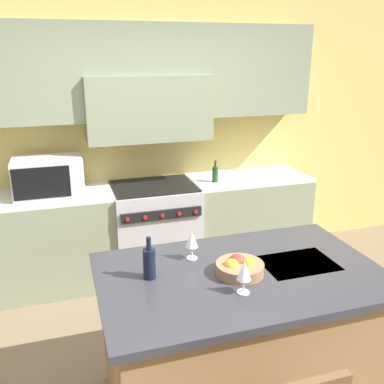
% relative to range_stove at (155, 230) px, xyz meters
% --- Properties ---
extents(back_cabinetry, '(10.00, 0.46, 2.70)m').
position_rel_range_stove_xyz_m(back_cabinetry, '(0.00, 0.27, 1.12)').
color(back_cabinetry, '#DBC166').
rests_on(back_cabinetry, ground_plane).
extents(back_counter, '(3.23, 0.62, 0.93)m').
position_rel_range_stove_xyz_m(back_counter, '(-0.00, 0.02, -0.00)').
color(back_counter, gray).
rests_on(back_counter, ground_plane).
extents(range_stove, '(0.81, 0.70, 0.93)m').
position_rel_range_stove_xyz_m(range_stove, '(0.00, 0.00, 0.00)').
color(range_stove, '#B7B7BC').
rests_on(range_stove, ground_plane).
extents(microwave, '(0.60, 0.40, 0.34)m').
position_rel_range_stove_xyz_m(microwave, '(-0.95, 0.02, 0.63)').
color(microwave, silver).
rests_on(microwave, back_counter).
extents(kitchen_island, '(1.64, 1.02, 0.94)m').
position_rel_range_stove_xyz_m(kitchen_island, '(0.12, -1.84, 0.01)').
color(kitchen_island, olive).
rests_on(kitchen_island, ground_plane).
extents(wine_bottle, '(0.07, 0.07, 0.25)m').
position_rel_range_stove_xyz_m(wine_bottle, '(-0.40, -1.74, 0.57)').
color(wine_bottle, black).
rests_on(wine_bottle, kitchen_island).
extents(wine_glass_near, '(0.08, 0.08, 0.18)m').
position_rel_range_stove_xyz_m(wine_glass_near, '(0.03, -2.05, 0.60)').
color(wine_glass_near, white).
rests_on(wine_glass_near, kitchen_island).
extents(wine_glass_far, '(0.08, 0.08, 0.18)m').
position_rel_range_stove_xyz_m(wine_glass_far, '(-0.11, -1.59, 0.60)').
color(wine_glass_far, white).
rests_on(wine_glass_far, kitchen_island).
extents(fruit_bowl, '(0.28, 0.28, 0.10)m').
position_rel_range_stove_xyz_m(fruit_bowl, '(0.10, -1.85, 0.51)').
color(fruit_bowl, '#996B47').
rests_on(fruit_bowl, kitchen_island).
extents(oil_bottle_on_counter, '(0.06, 0.06, 0.22)m').
position_rel_range_stove_xyz_m(oil_bottle_on_counter, '(0.61, -0.06, 0.54)').
color(oil_bottle_on_counter, '#194723').
rests_on(oil_bottle_on_counter, back_counter).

